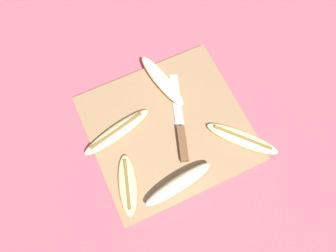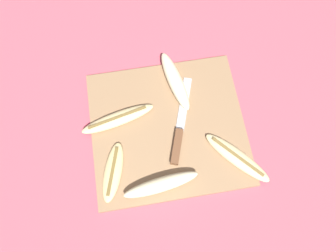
{
  "view_description": "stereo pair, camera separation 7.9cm",
  "coord_description": "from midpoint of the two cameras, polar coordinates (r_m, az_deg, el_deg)",
  "views": [
    {
      "loc": [
        -0.12,
        -0.26,
        0.83
      ],
      "look_at": [
        0.0,
        0.0,
        0.02
      ],
      "focal_mm": 35.0,
      "sensor_mm": 36.0,
      "label": 1
    },
    {
      "loc": [
        -0.05,
        -0.29,
        0.83
      ],
      "look_at": [
        0.0,
        0.0,
        0.02
      ],
      "focal_mm": 35.0,
      "sensor_mm": 36.0,
      "label": 2
    }
  ],
  "objects": [
    {
      "name": "cutting_board",
      "position": [
        0.87,
        -2.56,
        -0.69
      ],
      "size": [
        0.4,
        0.38,
        0.01
      ],
      "color": "#997551",
      "rests_on": "ground_plane"
    },
    {
      "name": "banana_mellow_near",
      "position": [
        0.87,
        -11.44,
        -1.34
      ],
      "size": [
        0.2,
        0.08,
        0.02
      ],
      "rotation": [
        0.0,
        0.0,
        4.93
      ],
      "color": "beige",
      "rests_on": "cutting_board"
    },
    {
      "name": "banana_ripe_center",
      "position": [
        0.86,
        10.25,
        -2.52
      ],
      "size": [
        0.16,
        0.17,
        0.02
      ],
      "rotation": [
        0.0,
        0.0,
        0.73
      ],
      "color": "beige",
      "rests_on": "cutting_board"
    },
    {
      "name": "banana_pale_long",
      "position": [
        0.81,
        -0.99,
        -10.45
      ],
      "size": [
        0.19,
        0.06,
        0.04
      ],
      "rotation": [
        0.0,
        0.0,
        4.84
      ],
      "color": "beige",
      "rests_on": "cutting_board"
    },
    {
      "name": "knife",
      "position": [
        0.85,
        -0.33,
        -1.57
      ],
      "size": [
        0.1,
        0.24,
        0.02
      ],
      "rotation": [
        0.0,
        0.0,
        -0.33
      ],
      "color": "brown",
      "rests_on": "cutting_board"
    },
    {
      "name": "banana_spotted_left",
      "position": [
        0.83,
        -9.78,
        -10.43
      ],
      "size": [
        0.09,
        0.16,
        0.02
      ],
      "rotation": [
        0.0,
        0.0,
        5.99
      ],
      "color": "#DBC684",
      "rests_on": "cutting_board"
    },
    {
      "name": "ground_plane",
      "position": [
        0.88,
        -2.55,
        -0.81
      ],
      "size": [
        4.0,
        4.0,
        0.0
      ],
      "primitive_type": "plane",
      "color": "#C65160"
    },
    {
      "name": "banana_bright_far",
      "position": [
        0.9,
        -3.55,
        7.59
      ],
      "size": [
        0.08,
        0.19,
        0.03
      ],
      "rotation": [
        0.0,
        0.0,
        0.2
      ],
      "color": "beige",
      "rests_on": "cutting_board"
    }
  ]
}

